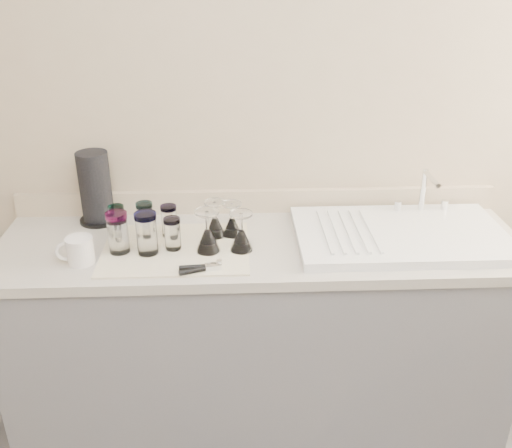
{
  "coord_description": "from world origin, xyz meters",
  "views": [
    {
      "loc": [
        -0.11,
        -0.78,
        1.92
      ],
      "look_at": [
        -0.02,
        1.15,
        1.0
      ],
      "focal_mm": 40.0,
      "sensor_mm": 36.0,
      "label": 1
    }
  ],
  "objects_px": {
    "goblet_back_left": "(215,224)",
    "goblet_back_right": "(232,224)",
    "tumbler_magenta": "(118,233)",
    "tumbler_extra": "(118,232)",
    "can_opener": "(201,268)",
    "sink_unit": "(401,234)",
    "tumbler_lavender": "(173,233)",
    "goblet_front_right": "(241,237)",
    "tumbler_cyan": "(145,218)",
    "tumbler_purple": "(169,220)",
    "white_mug": "(79,250)",
    "paper_towel_roll": "(96,188)",
    "tumbler_blue": "(147,233)",
    "goblet_front_left": "(208,237)",
    "tumbler_teal": "(117,220)"
  },
  "relations": [
    {
      "from": "goblet_back_left",
      "to": "goblet_back_right",
      "type": "relative_size",
      "value": 1.07
    },
    {
      "from": "tumbler_magenta",
      "to": "tumbler_extra",
      "type": "height_order",
      "value": "tumbler_extra"
    },
    {
      "from": "can_opener",
      "to": "sink_unit",
      "type": "bearing_deg",
      "value": 16.64
    },
    {
      "from": "tumbler_lavender",
      "to": "goblet_front_right",
      "type": "xyz_separation_m",
      "value": [
        0.26,
        -0.02,
        -0.01
      ]
    },
    {
      "from": "tumbler_cyan",
      "to": "tumbler_lavender",
      "type": "distance_m",
      "value": 0.18
    },
    {
      "from": "tumbler_purple",
      "to": "goblet_back_right",
      "type": "distance_m",
      "value": 0.25
    },
    {
      "from": "goblet_front_right",
      "to": "white_mug",
      "type": "height_order",
      "value": "goblet_front_right"
    },
    {
      "from": "tumbler_cyan",
      "to": "goblet_back_left",
      "type": "relative_size",
      "value": 0.89
    },
    {
      "from": "sink_unit",
      "to": "tumbler_lavender",
      "type": "relative_size",
      "value": 6.54
    },
    {
      "from": "tumbler_extra",
      "to": "white_mug",
      "type": "bearing_deg",
      "value": -153.62
    },
    {
      "from": "tumbler_lavender",
      "to": "tumbler_extra",
      "type": "bearing_deg",
      "value": -175.7
    },
    {
      "from": "tumbler_cyan",
      "to": "paper_towel_roll",
      "type": "relative_size",
      "value": 0.43
    },
    {
      "from": "tumbler_blue",
      "to": "goblet_back_left",
      "type": "relative_size",
      "value": 1.11
    },
    {
      "from": "tumbler_purple",
      "to": "tumbler_lavender",
      "type": "height_order",
      "value": "same"
    },
    {
      "from": "can_opener",
      "to": "white_mug",
      "type": "bearing_deg",
      "value": 168.39
    },
    {
      "from": "tumbler_purple",
      "to": "goblet_front_left",
      "type": "height_order",
      "value": "goblet_front_left"
    },
    {
      "from": "tumbler_magenta",
      "to": "white_mug",
      "type": "bearing_deg",
      "value": -149.14
    },
    {
      "from": "tumbler_teal",
      "to": "tumbler_extra",
      "type": "distance_m",
      "value": 0.15
    },
    {
      "from": "goblet_back_right",
      "to": "tumbler_magenta",
      "type": "bearing_deg",
      "value": -165.15
    },
    {
      "from": "tumbler_blue",
      "to": "tumbler_lavender",
      "type": "xyz_separation_m",
      "value": [
        0.09,
        0.03,
        -0.02
      ]
    },
    {
      "from": "tumbler_magenta",
      "to": "goblet_back_left",
      "type": "bearing_deg",
      "value": 16.49
    },
    {
      "from": "tumbler_purple",
      "to": "goblet_front_right",
      "type": "distance_m",
      "value": 0.31
    },
    {
      "from": "goblet_back_left",
      "to": "tumbler_extra",
      "type": "bearing_deg",
      "value": -161.69
    },
    {
      "from": "tumbler_lavender",
      "to": "goblet_back_left",
      "type": "relative_size",
      "value": 0.86
    },
    {
      "from": "goblet_back_right",
      "to": "goblet_front_left",
      "type": "xyz_separation_m",
      "value": [
        -0.09,
        -0.13,
        0.01
      ]
    },
    {
      "from": "tumbler_extra",
      "to": "can_opener",
      "type": "xyz_separation_m",
      "value": [
        0.31,
        -0.16,
        -0.07
      ]
    },
    {
      "from": "tumbler_magenta",
      "to": "goblet_back_left",
      "type": "distance_m",
      "value": 0.37
    },
    {
      "from": "goblet_back_left",
      "to": "paper_towel_roll",
      "type": "distance_m",
      "value": 0.53
    },
    {
      "from": "tumbler_cyan",
      "to": "goblet_back_right",
      "type": "distance_m",
      "value": 0.34
    },
    {
      "from": "sink_unit",
      "to": "goblet_back_left",
      "type": "height_order",
      "value": "sink_unit"
    },
    {
      "from": "goblet_front_left",
      "to": "white_mug",
      "type": "height_order",
      "value": "goblet_front_left"
    },
    {
      "from": "tumbler_teal",
      "to": "tumbler_magenta",
      "type": "xyz_separation_m",
      "value": [
        0.03,
        -0.13,
        0.01
      ]
    },
    {
      "from": "goblet_back_left",
      "to": "paper_towel_roll",
      "type": "height_order",
      "value": "paper_towel_roll"
    },
    {
      "from": "goblet_front_left",
      "to": "goblet_front_right",
      "type": "relative_size",
      "value": 1.07
    },
    {
      "from": "tumbler_cyan",
      "to": "tumbler_extra",
      "type": "distance_m",
      "value": 0.17
    },
    {
      "from": "tumbler_cyan",
      "to": "goblet_back_left",
      "type": "distance_m",
      "value": 0.28
    },
    {
      "from": "goblet_back_right",
      "to": "goblet_front_right",
      "type": "xyz_separation_m",
      "value": [
        0.03,
        -0.13,
        0.01
      ]
    },
    {
      "from": "sink_unit",
      "to": "tumbler_teal",
      "type": "height_order",
      "value": "sink_unit"
    },
    {
      "from": "goblet_front_right",
      "to": "paper_towel_roll",
      "type": "height_order",
      "value": "paper_towel_roll"
    },
    {
      "from": "goblet_back_right",
      "to": "white_mug",
      "type": "bearing_deg",
      "value": -161.1
    },
    {
      "from": "goblet_back_right",
      "to": "goblet_back_left",
      "type": "bearing_deg",
      "value": -174.38
    },
    {
      "from": "white_mug",
      "to": "paper_towel_roll",
      "type": "distance_m",
      "value": 0.37
    },
    {
      "from": "tumbler_purple",
      "to": "goblet_front_right",
      "type": "height_order",
      "value": "goblet_front_right"
    },
    {
      "from": "tumbler_blue",
      "to": "tumbler_lavender",
      "type": "distance_m",
      "value": 0.1
    },
    {
      "from": "tumbler_teal",
      "to": "goblet_back_right",
      "type": "distance_m",
      "value": 0.45
    },
    {
      "from": "sink_unit",
      "to": "can_opener",
      "type": "relative_size",
      "value": 5.35
    },
    {
      "from": "tumbler_teal",
      "to": "goblet_back_right",
      "type": "xyz_separation_m",
      "value": [
        0.45,
        -0.02,
        -0.02
      ]
    },
    {
      "from": "goblet_back_right",
      "to": "paper_towel_roll",
      "type": "distance_m",
      "value": 0.59
    },
    {
      "from": "tumbler_lavender",
      "to": "paper_towel_roll",
      "type": "distance_m",
      "value": 0.44
    },
    {
      "from": "goblet_back_left",
      "to": "paper_towel_roll",
      "type": "bearing_deg",
      "value": 160.51
    }
  ]
}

